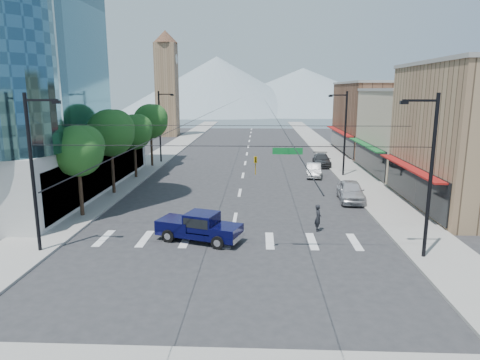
{
  "coord_description": "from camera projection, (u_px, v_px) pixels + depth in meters",
  "views": [
    {
      "loc": [
        1.64,
        -23.6,
        9.14
      ],
      "look_at": [
        0.39,
        5.4,
        3.0
      ],
      "focal_mm": 32.0,
      "sensor_mm": 36.0,
      "label": 1
    }
  ],
  "objects": [
    {
      "name": "parked_car_far",
      "position": [
        322.0,
        160.0,
        52.2
      ],
      "size": [
        2.36,
        5.16,
        1.46
      ],
      "primitive_type": "imported",
      "rotation": [
        0.0,
        0.0,
        -0.06
      ],
      "color": "#333336",
      "rests_on": "ground"
    },
    {
      "name": "mountain_right",
      "position": [
        303.0,
        90.0,
        178.72
      ],
      "size": [
        90.0,
        90.0,
        18.0
      ],
      "primitive_type": "cone",
      "color": "gray",
      "rests_on": "ground"
    },
    {
      "name": "tree_near",
      "position": [
        80.0,
        149.0,
        30.42
      ],
      "size": [
        3.65,
        3.64,
        6.71
      ],
      "color": "black",
      "rests_on": "ground"
    },
    {
      "name": "parked_car_mid",
      "position": [
        314.0,
        170.0,
        45.79
      ],
      "size": [
        1.92,
        4.41,
        1.41
      ],
      "primitive_type": "imported",
      "rotation": [
        0.0,
        0.0,
        -0.1
      ],
      "color": "#BCBCBC",
      "rests_on": "ground"
    },
    {
      "name": "tree_midnear",
      "position": [
        112.0,
        131.0,
        37.14
      ],
      "size": [
        4.09,
        4.09,
        7.52
      ],
      "color": "black",
      "rests_on": "ground"
    },
    {
      "name": "sidewalk_left",
      "position": [
        168.0,
        151.0,
        64.62
      ],
      "size": [
        4.0,
        120.0,
        0.15
      ],
      "primitive_type": "cube",
      "color": "gray",
      "rests_on": "ground"
    },
    {
      "name": "mountain_left",
      "position": [
        217.0,
        85.0,
        170.01
      ],
      "size": [
        80.0,
        80.0,
        22.0
      ],
      "primitive_type": "cone",
      "color": "gray",
      "rests_on": "ground"
    },
    {
      "name": "tree_midfar",
      "position": [
        135.0,
        131.0,
        44.11
      ],
      "size": [
        3.65,
        3.64,
        6.71
      ],
      "color": "black",
      "rests_on": "ground"
    },
    {
      "name": "pedestrian",
      "position": [
        318.0,
        218.0,
        28.05
      ],
      "size": [
        0.46,
        0.68,
        1.81
      ],
      "primitive_type": "imported",
      "rotation": [
        0.0,
        0.0,
        1.53
      ],
      "color": "black",
      "rests_on": "ground"
    },
    {
      "name": "parked_car_near",
      "position": [
        351.0,
        191.0,
        35.68
      ],
      "size": [
        2.33,
        5.11,
        1.7
      ],
      "primitive_type": "imported",
      "rotation": [
        0.0,
        0.0,
        -0.07
      ],
      "color": "#B6B6BB",
      "rests_on": "ground"
    },
    {
      "name": "clock_tower",
      "position": [
        167.0,
        82.0,
        84.13
      ],
      "size": [
        4.8,
        4.8,
        20.4
      ],
      "color": "#8C6B4C",
      "rests_on": "ground"
    },
    {
      "name": "signal_rig",
      "position": [
        231.0,
        175.0,
        23.08
      ],
      "size": [
        21.8,
        0.2,
        9.0
      ],
      "color": "black",
      "rests_on": "ground"
    },
    {
      "name": "shop_mid",
      "position": [
        426.0,
        133.0,
        46.71
      ],
      "size": [
        12.0,
        14.0,
        9.0
      ],
      "primitive_type": "cube",
      "color": "tan",
      "rests_on": "ground"
    },
    {
      "name": "shop_far",
      "position": [
        384.0,
        119.0,
        62.25
      ],
      "size": [
        12.0,
        18.0,
        10.0
      ],
      "primitive_type": "cube",
      "color": "brown",
      "rests_on": "ground"
    },
    {
      "name": "tree_far",
      "position": [
        152.0,
        120.0,
        50.82
      ],
      "size": [
        4.09,
        4.09,
        7.52
      ],
      "color": "black",
      "rests_on": "ground"
    },
    {
      "name": "lamp_pole_nw",
      "position": [
        161.0,
        124.0,
        53.78
      ],
      "size": [
        2.0,
        0.25,
        9.0
      ],
      "color": "black",
      "rests_on": "ground"
    },
    {
      "name": "pickup_truck",
      "position": [
        199.0,
        226.0,
        26.24
      ],
      "size": [
        5.61,
        3.44,
        1.8
      ],
      "rotation": [
        0.0,
        0.0,
        -0.32
      ],
      "color": "#070733",
      "rests_on": "ground"
    },
    {
      "name": "lamp_pole_ne",
      "position": [
        344.0,
        130.0,
        45.06
      ],
      "size": [
        2.0,
        0.25,
        9.0
      ],
      "color": "black",
      "rests_on": "ground"
    },
    {
      "name": "sidewalk_right",
      "position": [
        328.0,
        152.0,
        63.61
      ],
      "size": [
        4.0,
        120.0,
        0.15
      ],
      "primitive_type": "cube",
      "color": "gray",
      "rests_on": "ground"
    },
    {
      "name": "ground",
      "position": [
        229.0,
        249.0,
        25.03
      ],
      "size": [
        160.0,
        160.0,
        0.0
      ],
      "primitive_type": "plane",
      "color": "#28282B",
      "rests_on": "ground"
    }
  ]
}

